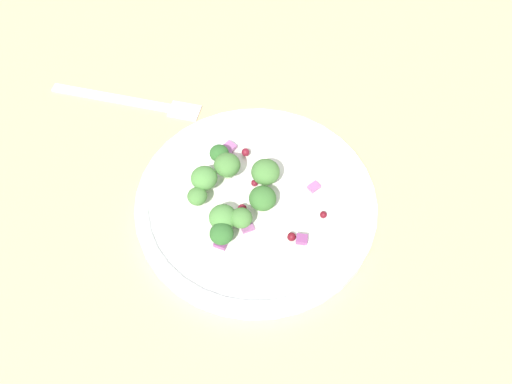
{
  "coord_description": "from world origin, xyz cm",
  "views": [
    {
      "loc": [
        1.37,
        31.73,
        49.22
      ],
      "look_at": [
        -2.59,
        1.82,
        2.7
      ],
      "focal_mm": 38.29,
      "sensor_mm": 36.0,
      "label": 1
    }
  ],
  "objects_px": {
    "plate": "(256,202)",
    "broccoli_floret_0": "(223,218)",
    "broccoli_floret_1": "(219,153)",
    "broccoli_floret_2": "(222,234)",
    "fork": "(134,101)"
  },
  "relations": [
    {
      "from": "plate",
      "to": "broccoli_floret_0",
      "type": "bearing_deg",
      "value": 36.4
    },
    {
      "from": "plate",
      "to": "broccoli_floret_1",
      "type": "height_order",
      "value": "broccoli_floret_1"
    },
    {
      "from": "plate",
      "to": "broccoli_floret_1",
      "type": "xyz_separation_m",
      "value": [
        0.03,
        -0.05,
        0.02
      ]
    },
    {
      "from": "plate",
      "to": "broccoli_floret_1",
      "type": "relative_size",
      "value": 12.08
    },
    {
      "from": "plate",
      "to": "broccoli_floret_1",
      "type": "bearing_deg",
      "value": -57.39
    },
    {
      "from": "broccoli_floret_2",
      "to": "fork",
      "type": "relative_size",
      "value": 0.13
    },
    {
      "from": "plate",
      "to": "broccoli_floret_0",
      "type": "xyz_separation_m",
      "value": [
        0.04,
        0.03,
        0.02
      ]
    },
    {
      "from": "broccoli_floret_0",
      "to": "broccoli_floret_1",
      "type": "relative_size",
      "value": 1.35
    },
    {
      "from": "plate",
      "to": "fork",
      "type": "height_order",
      "value": "plate"
    },
    {
      "from": "plate",
      "to": "broccoli_floret_2",
      "type": "distance_m",
      "value": 0.06
    },
    {
      "from": "broccoli_floret_0",
      "to": "broccoli_floret_2",
      "type": "relative_size",
      "value": 1.19
    },
    {
      "from": "broccoli_floret_0",
      "to": "broccoli_floret_1",
      "type": "xyz_separation_m",
      "value": [
        -0.0,
        -0.08,
        0.0
      ]
    },
    {
      "from": "broccoli_floret_0",
      "to": "fork",
      "type": "relative_size",
      "value": 0.16
    },
    {
      "from": "broccoli_floret_0",
      "to": "fork",
      "type": "bearing_deg",
      "value": -64.86
    },
    {
      "from": "broccoli_floret_0",
      "to": "broccoli_floret_1",
      "type": "bearing_deg",
      "value": -92.84
    }
  ]
}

